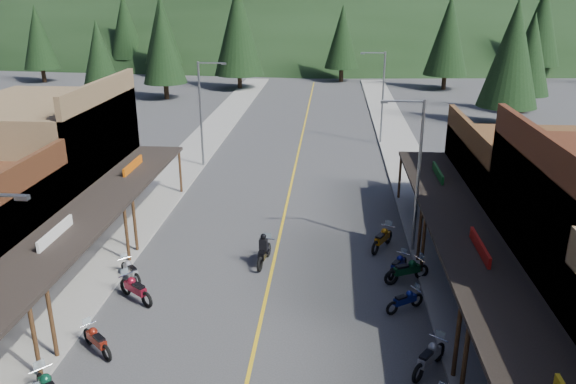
% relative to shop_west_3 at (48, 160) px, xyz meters
% --- Properties ---
extents(ground, '(220.00, 220.00, 0.00)m').
position_rel_shop_west_3_xyz_m(ground, '(13.78, -11.30, -3.52)').
color(ground, '#38383A').
rests_on(ground, ground).
extents(centerline, '(0.15, 90.00, 0.01)m').
position_rel_shop_west_3_xyz_m(centerline, '(13.78, 8.70, -3.51)').
color(centerline, gold).
rests_on(centerline, ground).
extents(sidewalk_west, '(3.40, 94.00, 0.15)m').
position_rel_shop_west_3_xyz_m(sidewalk_west, '(5.08, 8.70, -3.44)').
color(sidewalk_west, gray).
rests_on(sidewalk_west, ground).
extents(sidewalk_east, '(3.40, 94.00, 0.15)m').
position_rel_shop_west_3_xyz_m(sidewalk_east, '(22.48, 8.70, -3.44)').
color(sidewalk_east, gray).
rests_on(sidewalk_east, ground).
extents(shop_west_3, '(10.90, 10.20, 8.20)m').
position_rel_shop_west_3_xyz_m(shop_west_3, '(0.00, 0.00, 0.00)').
color(shop_west_3, brown).
rests_on(shop_west_3, ground).
extents(shop_east_3, '(10.90, 10.20, 6.20)m').
position_rel_shop_west_3_xyz_m(shop_east_3, '(27.54, 0.00, -0.99)').
color(shop_east_3, '#4C2D16').
rests_on(shop_east_3, ground).
extents(streetlight_1, '(2.16, 0.18, 8.00)m').
position_rel_shop_west_3_xyz_m(streetlight_1, '(6.83, 10.70, 0.94)').
color(streetlight_1, gray).
rests_on(streetlight_1, ground).
extents(streetlight_2, '(2.16, 0.18, 8.00)m').
position_rel_shop_west_3_xyz_m(streetlight_2, '(20.74, -3.30, 0.94)').
color(streetlight_2, gray).
rests_on(streetlight_2, ground).
extents(streetlight_3, '(2.16, 0.18, 8.00)m').
position_rel_shop_west_3_xyz_m(streetlight_3, '(20.74, 18.70, 0.94)').
color(streetlight_3, gray).
rests_on(streetlight_3, ground).
extents(ridge_hill, '(310.00, 140.00, 60.00)m').
position_rel_shop_west_3_xyz_m(ridge_hill, '(13.78, 123.70, -3.52)').
color(ridge_hill, black).
rests_on(ridge_hill, ground).
extents(pine_0, '(5.04, 5.04, 11.00)m').
position_rel_shop_west_3_xyz_m(pine_0, '(-26.22, 50.70, 2.96)').
color(pine_0, black).
rests_on(pine_0, ground).
extents(pine_1, '(5.88, 5.88, 12.50)m').
position_rel_shop_west_3_xyz_m(pine_1, '(-10.22, 58.70, 3.72)').
color(pine_1, black).
rests_on(pine_1, ground).
extents(pine_2, '(6.72, 6.72, 14.00)m').
position_rel_shop_west_3_xyz_m(pine_2, '(3.78, 46.70, 4.47)').
color(pine_2, black).
rests_on(pine_2, ground).
extents(pine_3, '(5.04, 5.04, 11.00)m').
position_rel_shop_west_3_xyz_m(pine_3, '(17.78, 54.70, 2.96)').
color(pine_3, black).
rests_on(pine_3, ground).
extents(pine_4, '(5.88, 5.88, 12.50)m').
position_rel_shop_west_3_xyz_m(pine_4, '(31.78, 48.70, 3.72)').
color(pine_4, black).
rests_on(pine_4, ground).
extents(pine_5, '(6.72, 6.72, 14.00)m').
position_rel_shop_west_3_xyz_m(pine_5, '(47.78, 60.70, 4.47)').
color(pine_5, black).
rests_on(pine_5, ground).
extents(pine_7, '(5.88, 5.88, 12.50)m').
position_rel_shop_west_3_xyz_m(pine_7, '(-18.22, 64.70, 3.72)').
color(pine_7, black).
rests_on(pine_7, ground).
extents(pine_8, '(4.48, 4.48, 10.00)m').
position_rel_shop_west_3_xyz_m(pine_8, '(-8.22, 28.70, 2.46)').
color(pine_8, black).
rests_on(pine_8, ground).
extents(pine_9, '(4.93, 4.93, 10.80)m').
position_rel_shop_west_3_xyz_m(pine_9, '(37.78, 33.70, 2.86)').
color(pine_9, black).
rests_on(pine_9, ground).
extents(pine_10, '(5.38, 5.38, 11.60)m').
position_rel_shop_west_3_xyz_m(pine_10, '(-4.22, 38.70, 3.27)').
color(pine_10, black).
rests_on(pine_10, ground).
extents(pine_11, '(5.82, 5.82, 12.40)m').
position_rel_shop_west_3_xyz_m(pine_11, '(33.78, 26.70, 3.67)').
color(pine_11, black).
rests_on(pine_11, ground).
extents(bike_west_7, '(1.98, 1.85, 1.16)m').
position_rel_shop_west_3_xyz_m(bike_west_7, '(7.93, -13.01, -2.94)').
color(bike_west_7, maroon).
rests_on(bike_west_7, ground).
extents(bike_west_8, '(2.26, 1.98, 1.30)m').
position_rel_shop_west_3_xyz_m(bike_west_8, '(8.14, -9.25, -2.87)').
color(bike_west_8, maroon).
rests_on(bike_west_8, ground).
extents(bike_west_9, '(1.84, 1.90, 1.13)m').
position_rel_shop_west_3_xyz_m(bike_west_9, '(7.29, -7.45, -2.95)').
color(bike_west_9, '#A8A8AD').
rests_on(bike_west_9, ground).
extents(bike_east_7, '(1.92, 2.24, 1.27)m').
position_rel_shop_west_3_xyz_m(bike_east_7, '(20.18, -13.16, -2.88)').
color(bike_east_7, '#959499').
rests_on(bike_east_7, ground).
extents(bike_east_8, '(1.94, 1.58, 1.09)m').
position_rel_shop_west_3_xyz_m(bike_east_8, '(19.80, -9.14, -2.98)').
color(bike_east_8, navy).
rests_on(bike_east_8, ground).
extents(bike_east_9, '(2.39, 1.67, 1.31)m').
position_rel_shop_west_3_xyz_m(bike_east_9, '(20.18, -6.59, -2.87)').
color(bike_east_9, '#0C3D1E').
rests_on(bike_east_9, ground).
extents(bike_east_10, '(1.52, 1.98, 1.10)m').
position_rel_shop_west_3_xyz_m(bike_east_10, '(19.84, -5.88, -2.97)').
color(bike_east_10, navy).
rests_on(bike_east_10, ground).
extents(bike_east_11, '(1.80, 2.40, 1.32)m').
position_rel_shop_west_3_xyz_m(bike_east_11, '(19.31, -3.10, -2.86)').
color(bike_east_11, '#9A5E0B').
rests_on(bike_east_11, ground).
extents(rider_on_bike, '(1.06, 2.38, 1.75)m').
position_rel_shop_west_3_xyz_m(rider_on_bike, '(13.33, -5.29, -2.82)').
color(rider_on_bike, black).
rests_on(rider_on_bike, ground).
extents(pedestrian_east_a, '(0.55, 0.75, 1.91)m').
position_rel_shop_west_3_xyz_m(pedestrian_east_a, '(22.26, -14.36, -2.41)').
color(pedestrian_east_a, '#2B2030').
rests_on(pedestrian_east_a, sidewalk_east).
extents(pedestrian_east_b, '(0.94, 0.92, 1.72)m').
position_rel_shop_west_3_xyz_m(pedestrian_east_b, '(22.03, 1.16, -2.51)').
color(pedestrian_east_b, '#4E3F31').
rests_on(pedestrian_east_b, sidewalk_east).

